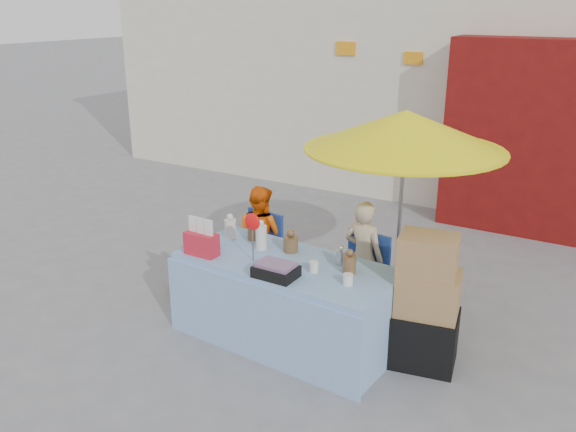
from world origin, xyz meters
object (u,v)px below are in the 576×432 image
Objects in this scene: market_table at (286,300)px; box_stack at (426,306)px; vendor_orange at (260,236)px; umbrella at (405,131)px; chair_right at (357,293)px; vendor_beige at (363,258)px; chair_left at (254,267)px.

market_table is 1.76× the size of box_stack.
vendor_orange is at bearing 138.50° from market_table.
box_stack is at bearing 15.74° from market_table.
umbrella is 1.64m from box_stack.
chair_right is 0.37m from vendor_beige.
vendor_beige is 1.34m from umbrella.
chair_right is at bearing 66.68° from market_table.
chair_right is (1.25, 0.00, 0.00)m from chair_left.
chair_left is 2.27m from umbrella.
market_table is at bearing -109.55° from chair_right.
chair_left is 0.74× the size of vendor_orange.
box_stack reaches higher than vendor_beige.
box_stack is at bearing -53.31° from umbrella.
umbrella is (0.30, 0.28, 1.64)m from chair_right.
vendor_orange is at bearing -178.60° from chair_right.
vendor_orange is at bearing 163.84° from box_stack.
vendor_beige is (0.38, 0.88, 0.19)m from market_table.
chair_right is 0.41× the size of umbrella.
chair_left is 1.25m from chair_right.
market_table is 1.16m from chair_left.
chair_left is (-0.87, 0.74, -0.16)m from market_table.
market_table reaches higher than vendor_orange.
box_stack is at bearing -21.42° from chair_right.
umbrella is at bearing 51.19° from chair_right.
chair_left is at bearing 13.67° from vendor_beige.
chair_left is 0.71× the size of vendor_beige.
vendor_orange is 2.21m from box_stack.
umbrella is at bearing -145.91° from vendor_beige.
vendor_orange reaches higher than chair_right.
market_table is at bearing -33.07° from chair_left.
chair_right is 1.04m from box_stack.
market_table is at bearing 142.27° from vendor_orange.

